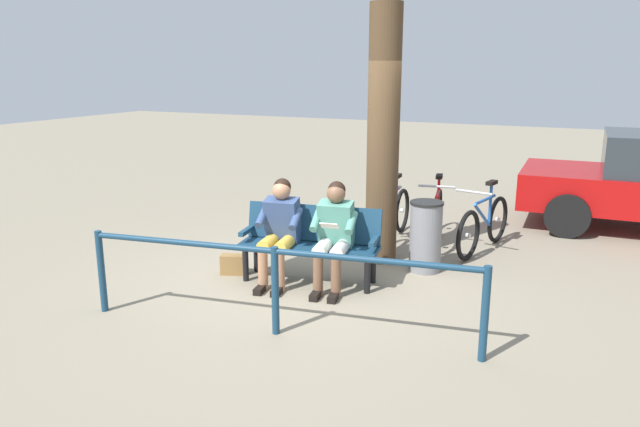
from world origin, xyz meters
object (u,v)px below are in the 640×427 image
object	(u,v)px
bench	(311,238)
bicycle_orange	(437,217)
tree_trunk	(383,137)
bicycle_red	(484,225)
handbag	(233,265)
person_reading	(334,230)
person_companion	(280,226)
litter_bin	(426,236)
bicycle_purple	(392,216)

from	to	relation	value
bench	bicycle_orange	world-z (taller)	bicycle_orange
tree_trunk	bench	bearing A→B (deg)	64.54
bicycle_red	handbag	bearing A→B (deg)	-36.85
tree_trunk	bicycle_red	xyz separation A→B (m)	(-1.13, -0.96, -1.23)
person_reading	handbag	xyz separation A→B (m)	(1.27, 0.12, -0.54)
person_companion	litter_bin	size ratio (longest dim) A/B	1.39
tree_trunk	litter_bin	xyz separation A→B (m)	(-0.63, 0.17, -1.15)
person_reading	person_companion	xyz separation A→B (m)	(0.63, 0.10, -0.00)
handbag	tree_trunk	xyz separation A→B (m)	(-1.42, -1.27, 1.47)
bicycle_orange	bench	bearing A→B (deg)	-33.98
bench	bicycle_purple	distance (m)	1.96
bench	handbag	bearing A→B (deg)	4.85
handbag	bicycle_purple	world-z (taller)	bicycle_purple
person_companion	bicycle_red	distance (m)	2.94
person_reading	bicycle_red	world-z (taller)	person_reading
person_companion	bicycle_orange	size ratio (longest dim) A/B	0.72
litter_bin	bicycle_purple	xyz separation A→B (m)	(0.77, -1.06, -0.08)
bench	litter_bin	size ratio (longest dim) A/B	1.91
tree_trunk	bicycle_purple	world-z (taller)	tree_trunk
handbag	bicycle_red	world-z (taller)	bicycle_red
person_companion	bicycle_red	size ratio (longest dim) A/B	0.73
litter_bin	bicycle_orange	world-z (taller)	bicycle_orange
bench	tree_trunk	xyz separation A→B (m)	(-0.49, -1.04, 1.08)
person_reading	bicycle_orange	xyz separation A→B (m)	(-0.60, -2.27, -0.31)
bench	litter_bin	xyz separation A→B (m)	(-1.12, -0.87, -0.07)
litter_bin	bicycle_purple	size ratio (longest dim) A/B	0.52
handbag	tree_trunk	world-z (taller)	tree_trunk
bench	person_companion	world-z (taller)	person_companion
handbag	person_companion	bearing A→B (deg)	-178.32
bench	tree_trunk	distance (m)	1.58
person_companion	bicycle_orange	xyz separation A→B (m)	(-1.23, -2.37, -0.30)
bench	person_reading	bearing A→B (deg)	152.59
bench	tree_trunk	world-z (taller)	tree_trunk
person_companion	tree_trunk	bearing A→B (deg)	-131.38
person_companion	bicycle_purple	size ratio (longest dim) A/B	0.71
bicycle_red	person_reading	bearing A→B (deg)	-19.34
bicycle_red	person_companion	bearing A→B (deg)	-28.93
person_companion	litter_bin	world-z (taller)	person_companion
person_reading	tree_trunk	bearing A→B (deg)	-106.87
tree_trunk	bicycle_purple	distance (m)	1.52
person_companion	bicycle_purple	distance (m)	2.25
bench	handbag	distance (m)	1.03
person_reading	handbag	bearing A→B (deg)	-3.77
person_reading	handbag	size ratio (longest dim) A/B	4.00
bicycle_orange	tree_trunk	bearing A→B (deg)	-32.05
bench	person_reading	distance (m)	0.39
handbag	bicycle_purple	bearing A→B (deg)	-120.60
bench	person_companion	bearing A→B (deg)	26.87
handbag	bench	bearing A→B (deg)	-165.94
bench	tree_trunk	bearing A→B (deg)	-124.67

